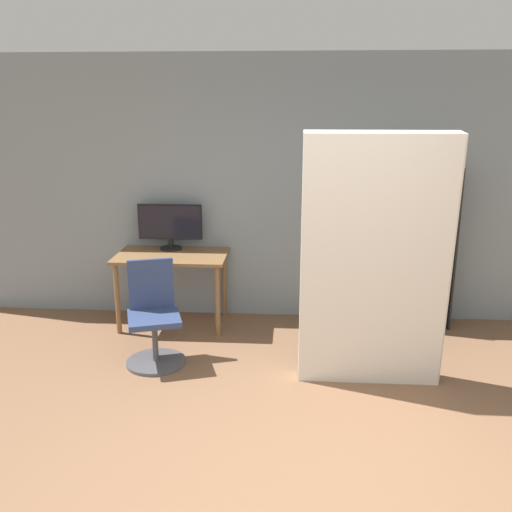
% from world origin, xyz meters
% --- Properties ---
extents(wall_back, '(8.00, 0.06, 2.70)m').
position_xyz_m(wall_back, '(0.00, 3.22, 1.35)').
color(wall_back, gray).
rests_on(wall_back, ground).
extents(desk, '(1.11, 0.67, 0.75)m').
position_xyz_m(desk, '(-1.32, 2.85, 0.64)').
color(desk, brown).
rests_on(desk, ground).
extents(monitor, '(0.66, 0.22, 0.47)m').
position_xyz_m(monitor, '(-1.37, 3.06, 1.01)').
color(monitor, black).
rests_on(monitor, desk).
extents(office_chair, '(0.55, 0.55, 0.90)m').
position_xyz_m(office_chair, '(-1.31, 1.98, 0.36)').
color(office_chair, '#4C4C51').
rests_on(office_chair, ground).
extents(bookshelf, '(0.70, 0.32, 1.63)m').
position_xyz_m(bookshelf, '(1.06, 3.06, 0.81)').
color(bookshelf, black).
rests_on(bookshelf, ground).
extents(mattress_near, '(1.14, 0.35, 2.03)m').
position_xyz_m(mattress_near, '(0.53, 1.72, 1.02)').
color(mattress_near, silver).
rests_on(mattress_near, ground).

